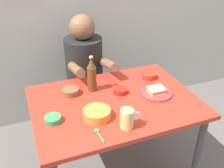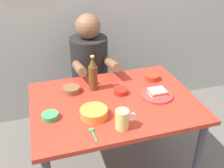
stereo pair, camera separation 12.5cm
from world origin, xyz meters
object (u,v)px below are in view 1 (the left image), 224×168
object	(u,v)px
dining_table	(115,112)
stool	(86,101)
beer_bottle	(92,75)
sandwich	(156,90)
sauce_bowl_chili	(149,75)
plate_orange	(156,93)
beer_mug	(127,119)
person_seated	(84,62)

from	to	relation	value
dining_table	stool	xyz separation A→B (m)	(-0.03, 0.63, -0.30)
stool	beer_bottle	bearing A→B (deg)	-98.49
sandwich	sauce_bowl_chili	bearing A→B (deg)	73.59
plate_orange	sandwich	world-z (taller)	sandwich
beer_mug	beer_bottle	xyz separation A→B (m)	(-0.06, 0.47, 0.06)
sauce_bowl_chili	sandwich	bearing A→B (deg)	-106.41
plate_orange	beer_bottle	size ratio (longest dim) A/B	0.84
sandwich	sauce_bowl_chili	distance (m)	0.24
person_seated	sauce_bowl_chili	size ratio (longest dim) A/B	6.54
stool	sauce_bowl_chili	size ratio (longest dim) A/B	4.09
dining_table	person_seated	xyz separation A→B (m)	(-0.03, 0.62, 0.12)
person_seated	plate_orange	xyz separation A→B (m)	(0.33, -0.65, -0.02)
dining_table	sandwich	xyz separation A→B (m)	(0.30, -0.03, 0.13)
stool	beer_bottle	size ratio (longest dim) A/B	1.72
dining_table	beer_mug	xyz separation A→B (m)	(-0.04, -0.29, 0.15)
person_seated	sandwich	size ratio (longest dim) A/B	6.54
beer_mug	beer_bottle	distance (m)	0.48
person_seated	sandwich	bearing A→B (deg)	-62.90
plate_orange	beer_mug	bearing A→B (deg)	-142.96
person_seated	beer_mug	distance (m)	0.91
beer_mug	sandwich	bearing A→B (deg)	37.04
person_seated	beer_bottle	distance (m)	0.45
sandwich	sauce_bowl_chili	xyz separation A→B (m)	(0.07, 0.23, -0.01)
dining_table	sandwich	size ratio (longest dim) A/B	10.00
sandwich	beer_mug	world-z (taller)	beer_mug
beer_bottle	sauce_bowl_chili	size ratio (longest dim) A/B	2.38
dining_table	sandwich	world-z (taller)	sandwich
person_seated	sandwich	world-z (taller)	person_seated
dining_table	beer_mug	distance (m)	0.33
person_seated	beer_mug	size ratio (longest dim) A/B	5.71
sandwich	plate_orange	bearing A→B (deg)	90.00
stool	plate_orange	world-z (taller)	plate_orange
dining_table	sauce_bowl_chili	world-z (taller)	sauce_bowl_chili
stool	beer_bottle	world-z (taller)	beer_bottle
person_seated	sauce_bowl_chili	bearing A→B (deg)	-46.37
person_seated	beer_mug	xyz separation A→B (m)	(-0.01, -0.91, 0.03)
sandwich	beer_bottle	bearing A→B (deg)	151.46
sandwich	beer_bottle	distance (m)	0.46
dining_table	plate_orange	xyz separation A→B (m)	(0.30, -0.03, 0.10)
person_seated	plate_orange	size ratio (longest dim) A/B	3.27
beer_mug	sauce_bowl_chili	world-z (taller)	beer_mug
beer_bottle	person_seated	bearing A→B (deg)	81.29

